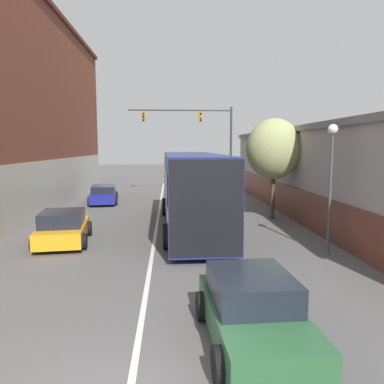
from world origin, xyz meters
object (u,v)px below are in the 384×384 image
at_px(traffic_signal_gantry, 202,132).
at_px(street_tree_near, 274,149).
at_px(bus, 192,187).
at_px(hatchback_foreground, 253,311).
at_px(parked_car_left_near, 63,228).
at_px(parked_car_left_mid, 103,194).
at_px(street_lamp, 331,173).

bearing_deg(traffic_signal_gantry, street_tree_near, -74.18).
bearing_deg(traffic_signal_gantry, bus, -97.07).
relative_size(traffic_signal_gantry, street_tree_near, 1.54).
bearing_deg(hatchback_foreground, street_tree_near, -19.61).
height_order(bus, traffic_signal_gantry, traffic_signal_gantry).
relative_size(parked_car_left_near, parked_car_left_mid, 0.83).
distance_m(bus, hatchback_foreground, 11.06).
xyz_separation_m(hatchback_foreground, parked_car_left_mid, (-6.43, 19.77, -0.07)).
xyz_separation_m(parked_car_left_mid, street_lamp, (10.61, -13.70, 2.45)).
bearing_deg(street_tree_near, traffic_signal_gantry, 105.82).
bearing_deg(street_tree_near, parked_car_left_near, -154.87).
xyz_separation_m(bus, traffic_signal_gantry, (1.59, 12.82, 3.18)).
relative_size(parked_car_left_near, street_tree_near, 0.72).
xyz_separation_m(hatchback_foreground, parked_car_left_near, (-6.10, 8.33, -0.02)).
relative_size(parked_car_left_mid, street_lamp, 1.01).
distance_m(hatchback_foreground, parked_car_left_near, 10.33).
bearing_deg(bus, street_tree_near, -66.55).
xyz_separation_m(bus, parked_car_left_mid, (-5.84, 8.81, -1.44)).
xyz_separation_m(bus, street_tree_near, (4.62, 2.13, 1.82)).
height_order(bus, parked_car_left_mid, bus).
height_order(parked_car_left_near, street_lamp, street_lamp).
height_order(hatchback_foreground, street_tree_near, street_tree_near).
bearing_deg(parked_car_left_mid, parked_car_left_near, 174.50).
xyz_separation_m(parked_car_left_near, street_tree_near, (10.13, 4.75, 3.21)).
bearing_deg(parked_car_left_near, street_tree_near, -72.08).
relative_size(bus, parked_car_left_near, 2.99).
distance_m(bus, street_lamp, 6.91).
distance_m(traffic_signal_gantry, street_tree_near, 11.19).
relative_size(parked_car_left_mid, traffic_signal_gantry, 0.57).
xyz_separation_m(parked_car_left_mid, traffic_signal_gantry, (7.43, 4.00, 4.63)).
bearing_deg(hatchback_foreground, parked_car_left_mid, 15.52).
bearing_deg(street_lamp, hatchback_foreground, -124.59).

